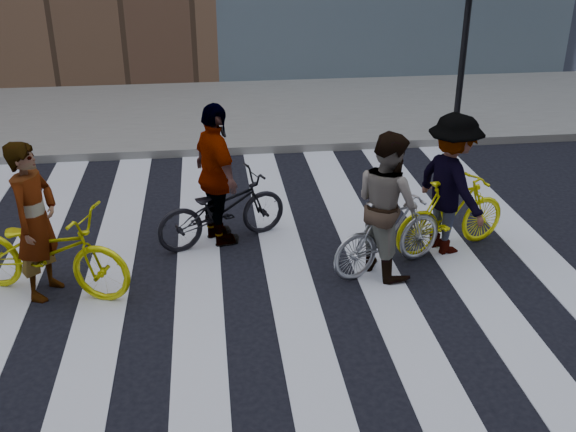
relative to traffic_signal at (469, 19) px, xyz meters
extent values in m
plane|color=black|center=(-4.40, -5.32, -2.28)|extent=(100.00, 100.00, 0.00)
cube|color=gray|center=(-4.40, 2.18, -2.20)|extent=(100.00, 5.00, 0.15)
cube|color=silver|center=(-6.05, -5.32, -2.27)|extent=(0.55, 10.00, 0.01)
cube|color=silver|center=(-4.95, -5.32, -2.27)|extent=(0.55, 10.00, 0.01)
cube|color=silver|center=(-3.85, -5.32, -2.27)|extent=(0.55, 10.00, 0.01)
cube|color=silver|center=(-2.75, -5.32, -2.27)|extent=(0.55, 10.00, 0.01)
cube|color=silver|center=(-1.65, -5.32, -2.27)|extent=(0.55, 10.00, 0.01)
cube|color=silver|center=(-0.55, -5.32, -2.27)|extent=(0.55, 10.00, 0.01)
cylinder|color=black|center=(0.00, 0.08, -0.68)|extent=(0.12, 0.12, 3.20)
imported|color=#D3D20B|center=(-6.67, -4.80, -1.73)|extent=(2.20, 1.38, 1.09)
imported|color=#A3A5AC|center=(-2.61, -4.76, -1.79)|extent=(1.68, 1.08, 0.98)
imported|color=#F9FA0D|center=(-1.66, -4.32, -1.77)|extent=(1.75, 0.97, 1.01)
imported|color=black|center=(-4.62, -3.73, -1.80)|extent=(1.93, 1.26, 0.96)
imported|color=slate|center=(-6.72, -4.80, -1.34)|extent=(0.65, 0.79, 1.87)
imported|color=slate|center=(-2.66, -4.76, -1.38)|extent=(0.98, 1.08, 1.80)
imported|color=slate|center=(-1.71, -4.32, -1.35)|extent=(1.02, 1.35, 1.85)
imported|color=slate|center=(-4.67, -3.73, -1.32)|extent=(0.85, 1.22, 1.92)
camera|label=1|loc=(-4.75, -11.92, 1.89)|focal=42.00mm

